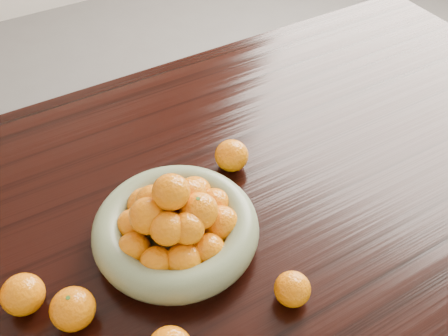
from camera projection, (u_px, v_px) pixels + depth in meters
dining_table at (216, 216)px, 1.15m from camera, size 2.00×1.00×0.75m
fruit_bowl at (176, 224)px, 0.96m from camera, size 0.32×0.32×0.17m
loose_orange_0 at (73, 309)px, 0.85m from camera, size 0.08×0.08×0.07m
loose_orange_2 at (292, 289)px, 0.88m from camera, size 0.07×0.07×0.06m
loose_orange_3 at (23, 294)px, 0.87m from camera, size 0.08×0.08×0.07m
loose_orange_5 at (232, 156)px, 1.11m from camera, size 0.08×0.08×0.07m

